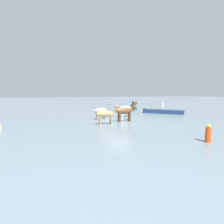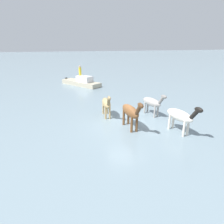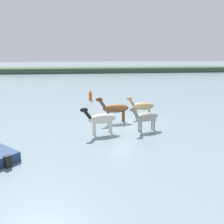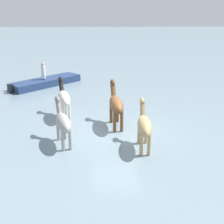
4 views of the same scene
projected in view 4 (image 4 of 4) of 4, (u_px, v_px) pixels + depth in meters
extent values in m
plane|color=gray|center=(118.00, 132.00, 13.19)|extent=(195.20, 195.20, 0.00)
ellipsoid|color=brown|center=(116.00, 104.00, 13.49)|extent=(2.13, 0.85, 0.70)
cylinder|color=brown|center=(111.00, 112.00, 14.24)|extent=(0.15, 0.15, 1.14)
cylinder|color=brown|center=(118.00, 111.00, 14.28)|extent=(0.15, 0.15, 1.14)
cylinder|color=brown|center=(115.00, 120.00, 13.08)|extent=(0.15, 0.15, 1.14)
cylinder|color=brown|center=(122.00, 120.00, 13.12)|extent=(0.15, 0.15, 1.14)
cylinder|color=#50311A|center=(113.00, 89.00, 14.36)|extent=(0.66, 0.31, 0.76)
ellipsoid|color=#50311A|center=(112.00, 82.00, 14.46)|extent=(0.59, 0.30, 0.31)
ellipsoid|color=#9E9993|center=(63.00, 122.00, 11.66)|extent=(1.90, 1.10, 0.62)
cylinder|color=#9E9993|center=(58.00, 129.00, 12.27)|extent=(0.13, 0.13, 1.01)
cylinder|color=#9E9993|center=(65.00, 128.00, 12.36)|extent=(0.13, 0.13, 1.01)
cylinder|color=#9E9993|center=(63.00, 139.00, 11.30)|extent=(0.13, 0.13, 1.01)
cylinder|color=#9E9993|center=(70.00, 138.00, 11.39)|extent=(0.13, 0.13, 1.01)
cylinder|color=slate|center=(58.00, 106.00, 12.39)|extent=(0.60, 0.38, 0.67)
ellipsoid|color=slate|center=(57.00, 99.00, 12.46)|extent=(0.54, 0.36, 0.27)
ellipsoid|color=tan|center=(144.00, 126.00, 11.28)|extent=(1.86, 0.60, 0.62)
cylinder|color=tan|center=(139.00, 132.00, 11.97)|extent=(0.14, 0.14, 1.02)
cylinder|color=tan|center=(146.00, 132.00, 11.97)|extent=(0.14, 0.14, 1.02)
cylinder|color=tan|center=(141.00, 144.00, 10.93)|extent=(0.14, 0.14, 1.02)
cylinder|color=tan|center=(149.00, 144.00, 10.93)|extent=(0.14, 0.14, 1.02)
cylinder|color=olive|center=(143.00, 109.00, 12.06)|extent=(0.57, 0.23, 0.68)
ellipsoid|color=olive|center=(142.00, 101.00, 12.15)|extent=(0.51, 0.23, 0.27)
ellipsoid|color=silver|center=(64.00, 98.00, 14.62)|extent=(2.06, 1.08, 0.67)
cylinder|color=silver|center=(60.00, 105.00, 15.30)|extent=(0.15, 0.15, 1.09)
cylinder|color=silver|center=(66.00, 105.00, 15.39)|extent=(0.15, 0.15, 1.09)
cylinder|color=silver|center=(63.00, 112.00, 14.23)|extent=(0.15, 0.15, 1.09)
cylinder|color=silver|center=(69.00, 112.00, 14.31)|extent=(0.15, 0.15, 1.09)
cylinder|color=black|center=(61.00, 85.00, 15.43)|extent=(0.64, 0.38, 0.73)
ellipsoid|color=black|center=(60.00, 79.00, 15.51)|extent=(0.58, 0.36, 0.29)
cube|color=navy|center=(46.00, 83.00, 21.55)|extent=(5.18, 4.99, 0.67)
cube|color=black|center=(11.00, 89.00, 19.49)|extent=(0.37, 0.37, 0.72)
cylinder|color=silver|center=(43.00, 72.00, 21.05)|extent=(0.32, 0.32, 0.95)
sphere|color=tan|center=(43.00, 64.00, 20.85)|extent=(0.24, 0.24, 0.24)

